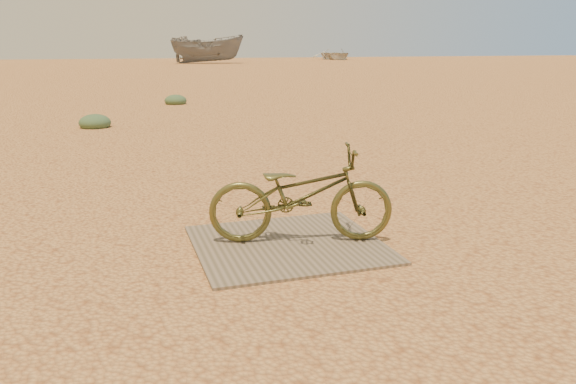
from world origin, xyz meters
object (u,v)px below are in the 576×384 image
object	(u,v)px
boat_mid_right	(208,49)
bicycle	(301,195)
plywood_board	(288,244)
boat_far_right	(335,54)

from	to	relation	value
boat_mid_right	bicycle	bearing A→B (deg)	-177.30
plywood_board	boat_far_right	xyz separation A→B (m)	(20.88, 49.64, 0.52)
bicycle	boat_far_right	world-z (taller)	boat_far_right
boat_far_right	boat_mid_right	bearing A→B (deg)	-150.03
bicycle	boat_far_right	size ratio (longest dim) A/B	0.28
bicycle	boat_mid_right	xyz separation A→B (m)	(6.63, 42.27, 0.72)
bicycle	boat_far_right	distance (m)	53.79
plywood_board	bicycle	size ratio (longest dim) A/B	1.00
plywood_board	bicycle	xyz separation A→B (m)	(0.12, 0.03, 0.39)
bicycle	boat_mid_right	bearing A→B (deg)	5.62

